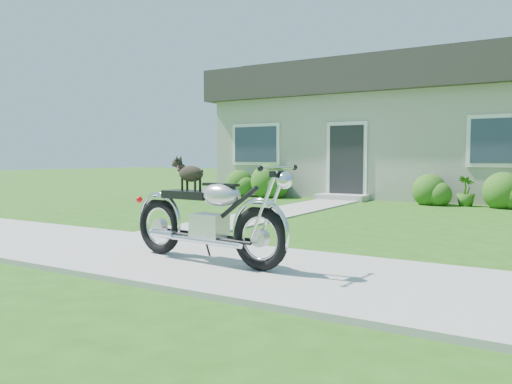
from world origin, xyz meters
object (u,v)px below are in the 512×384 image
Objects in this scene: potted_plant_right at (466,191)px; motorcycle_with_dog at (208,217)px; potted_plant_left at (244,186)px; house at (425,127)px.

motorcycle_with_dog reaches higher than potted_plant_right.
motorcycle_with_dog reaches higher than potted_plant_left.
house is at bearing 97.49° from motorcycle_with_dog.
potted_plant_right is at bearing 0.00° from potted_plant_left.
motorcycle_with_dog is (-1.47, -8.65, 0.17)m from potted_plant_right.
house is at bearing 36.35° from potted_plant_left.
house reaches higher than potted_plant_left.
potted_plant_right is at bearing 86.58° from motorcycle_with_dog.
potted_plant_right is 0.34× the size of motorcycle_with_dog.
motorcycle_with_dog is at bearing -99.65° from potted_plant_right.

